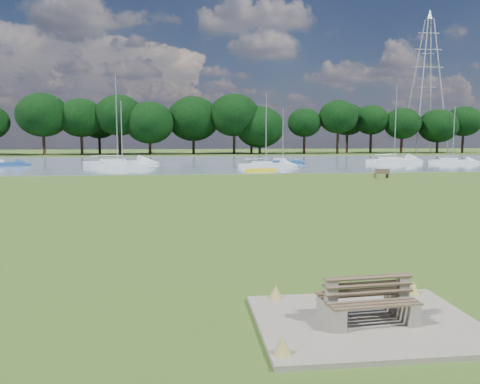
{
  "coord_description": "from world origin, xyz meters",
  "views": [
    {
      "loc": [
        -3.42,
        -22.28,
        3.61
      ],
      "look_at": [
        -1.04,
        -2.0,
        1.17
      ],
      "focal_mm": 35.0,
      "sensor_mm": 36.0,
      "label": 1
    }
  ],
  "objects": [
    {
      "name": "tree_line",
      "position": [
        -4.55,
        68.0,
        6.55
      ],
      "size": [
        132.11,
        9.13,
        11.04
      ],
      "color": "black",
      "rests_on": "far_bank"
    },
    {
      "name": "sailboat_4",
      "position": [
        5.68,
        30.43,
        0.48
      ],
      "size": [
        6.31,
        2.8,
        8.39
      ],
      "rotation": [
        0.0,
        0.0,
        0.19
      ],
      "color": "silver",
      "rests_on": "river"
    },
    {
      "name": "ground",
      "position": [
        0.0,
        0.0,
        0.0
      ],
      "size": [
        220.0,
        220.0,
        0.0
      ],
      "primitive_type": "plane",
      "color": "#556725"
    },
    {
      "name": "sailboat_5",
      "position": [
        9.18,
        37.74,
        0.48
      ],
      "size": [
        5.02,
        2.31,
        7.21
      ],
      "rotation": [
        0.0,
        0.0,
        -0.2
      ],
      "color": "navy",
      "rests_on": "river"
    },
    {
      "name": "concrete_pad",
      "position": [
        0.0,
        -14.0,
        0.05
      ],
      "size": [
        4.2,
        3.2,
        0.1
      ],
      "primitive_type": "cube",
      "color": "gray",
      "rests_on": "ground"
    },
    {
      "name": "far_bank",
      "position": [
        0.0,
        72.0,
        0.0
      ],
      "size": [
        220.0,
        20.0,
        0.4
      ],
      "primitive_type": "cube",
      "color": "#4C6626",
      "rests_on": "ground"
    },
    {
      "name": "pylon",
      "position": [
        45.85,
        70.0,
        18.21
      ],
      "size": [
        6.87,
        4.81,
        28.75
      ],
      "color": "#ACACAC",
      "rests_on": "far_bank"
    },
    {
      "name": "river",
      "position": [
        0.0,
        42.0,
        0.0
      ],
      "size": [
        220.0,
        40.0,
        0.1
      ],
      "primitive_type": "cube",
      "color": "gray",
      "rests_on": "ground"
    },
    {
      "name": "sailboat_2",
      "position": [
        -11.65,
        35.87,
        0.57
      ],
      "size": [
        8.17,
        4.77,
        10.84
      ],
      "rotation": [
        0.0,
        0.0,
        0.35
      ],
      "color": "silver",
      "rests_on": "river"
    },
    {
      "name": "sailboat_3",
      "position": [
        31.24,
        35.22,
        0.49
      ],
      "size": [
        5.79,
        2.9,
        7.39
      ],
      "rotation": [
        0.0,
        0.0,
        -0.25
      ],
      "color": "silver",
      "rests_on": "river"
    },
    {
      "name": "sailboat_1",
      "position": [
        24.09,
        37.04,
        0.54
      ],
      "size": [
        7.76,
        3.82,
        10.46
      ],
      "rotation": [
        0.0,
        0.0,
        0.24
      ],
      "color": "silver",
      "rests_on": "river"
    },
    {
      "name": "sailboat_7",
      "position": [
        -10.4,
        30.67,
        0.5
      ],
      "size": [
        5.64,
        2.41,
        7.39
      ],
      "rotation": [
        0.0,
        0.0,
        0.16
      ],
      "color": "silver",
      "rests_on": "river"
    },
    {
      "name": "riverbank_bench",
      "position": [
        13.41,
        16.2,
        0.42
      ],
      "size": [
        1.36,
        0.49,
        0.83
      ],
      "rotation": [
        0.0,
        0.0,
        0.07
      ],
      "color": "brown",
      "rests_on": "ground"
    },
    {
      "name": "bench_pair",
      "position": [
        0.0,
        -14.0,
        0.48
      ],
      "size": [
        1.81,
        1.15,
        0.94
      ],
      "rotation": [
        0.0,
        0.0,
        0.07
      ],
      "color": "gray",
      "rests_on": "concrete_pad"
    },
    {
      "name": "kayak",
      "position": [
        4.09,
        24.0,
        0.21
      ],
      "size": [
        3.28,
        1.53,
        0.32
      ],
      "primitive_type": "cube",
      "rotation": [
        0.0,
        0.0,
        0.26
      ],
      "color": "yellow",
      "rests_on": "river"
    }
  ]
}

